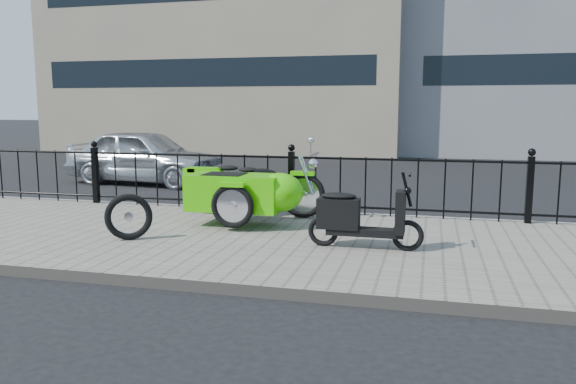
% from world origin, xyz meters
% --- Properties ---
extents(ground, '(120.00, 120.00, 0.00)m').
position_xyz_m(ground, '(0.00, 0.00, 0.00)').
color(ground, black).
rests_on(ground, ground).
extents(sidewalk, '(30.00, 3.80, 0.12)m').
position_xyz_m(sidewalk, '(0.00, -0.50, 0.06)').
color(sidewalk, slate).
rests_on(sidewalk, ground).
extents(curb, '(30.00, 0.10, 0.12)m').
position_xyz_m(curb, '(0.00, 1.44, 0.06)').
color(curb, gray).
rests_on(curb, ground).
extents(iron_fence, '(14.11, 0.11, 1.08)m').
position_xyz_m(iron_fence, '(0.00, 1.30, 0.59)').
color(iron_fence, black).
rests_on(iron_fence, sidewalk).
extents(building_tan, '(14.00, 8.01, 12.00)m').
position_xyz_m(building_tan, '(-6.00, 15.99, 6.00)').
color(building_tan, gray).
rests_on(building_tan, ground).
extents(motorcycle_sidecar, '(2.28, 1.48, 0.98)m').
position_xyz_m(motorcycle_sidecar, '(-0.34, 0.25, 0.59)').
color(motorcycle_sidecar, black).
rests_on(motorcycle_sidecar, sidewalk).
extents(scooter, '(1.36, 0.40, 0.92)m').
position_xyz_m(scooter, '(1.30, -0.74, 0.48)').
color(scooter, black).
rests_on(scooter, sidewalk).
extents(spare_tire, '(0.55, 0.36, 0.59)m').
position_xyz_m(spare_tire, '(-1.51, -1.05, 0.41)').
color(spare_tire, black).
rests_on(spare_tire, sidewalk).
extents(sedan_car, '(3.88, 1.91, 1.27)m').
position_xyz_m(sedan_car, '(-4.33, 4.57, 0.64)').
color(sedan_car, silver).
rests_on(sedan_car, ground).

